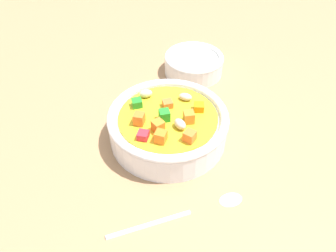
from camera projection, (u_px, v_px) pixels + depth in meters
ground_plane at (168, 141)px, 56.41cm from camera, size 140.00×140.00×2.00cm
soup_bowl_main at (168, 125)px, 53.61cm from camera, size 19.93×19.93×6.86cm
spoon at (194, 210)px, 44.89cm from camera, size 19.56×7.28×0.80cm
side_bowl_small at (194, 64)px, 68.69cm from camera, size 12.50×12.50×4.27cm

